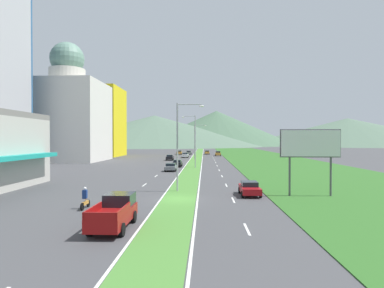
{
  "coord_description": "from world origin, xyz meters",
  "views": [
    {
      "loc": [
        2.41,
        -30.88,
        5.7
      ],
      "look_at": [
        -0.33,
        40.57,
        4.68
      ],
      "focal_mm": 30.76,
      "sensor_mm": 36.0,
      "label": 1
    }
  ],
  "objects": [
    {
      "name": "lane_dash_right_3",
      "position": [
        5.1,
        9.83,
        0.01
      ],
      "size": [
        0.16,
        2.8,
        0.01
      ],
      "primitive_type": "cube",
      "color": "silver",
      "rests_on": "ground_plane"
    },
    {
      "name": "pickup_truck_0",
      "position": [
        -3.39,
        -9.95,
        0.98
      ],
      "size": [
        2.18,
        5.4,
        2.0
      ],
      "rotation": [
        0.0,
        0.0,
        1.57
      ],
      "color": "maroon",
      "rests_on": "ground_plane"
    },
    {
      "name": "motorcycle_rider",
      "position": [
        -7.37,
        -4.42,
        0.75
      ],
      "size": [
        0.36,
        2.0,
        1.8
      ],
      "rotation": [
        0.0,
        0.0,
        1.57
      ],
      "color": "black",
      "rests_on": "ground_plane"
    },
    {
      "name": "lane_dash_left_6",
      "position": [
        -5.1,
        39.66,
        0.01
      ],
      "size": [
        0.16,
        2.8,
        0.01
      ],
      "primitive_type": "cube",
      "color": "silver",
      "rests_on": "ground_plane"
    },
    {
      "name": "lane_dash_right_2",
      "position": [
        5.1,
        -0.11,
        0.01
      ],
      "size": [
        0.16,
        2.8,
        0.01
      ],
      "primitive_type": "cube",
      "color": "silver",
      "rests_on": "ground_plane"
    },
    {
      "name": "lane_dash_right_4",
      "position": [
        5.1,
        19.78,
        0.01
      ],
      "size": [
        0.16,
        2.8,
        0.01
      ],
      "primitive_type": "cube",
      "color": "silver",
      "rests_on": "ground_plane"
    },
    {
      "name": "lane_dash_right_9",
      "position": [
        5.1,
        69.49,
        0.01
      ],
      "size": [
        0.16,
        2.8,
        0.01
      ],
      "primitive_type": "cube",
      "color": "silver",
      "rests_on": "ground_plane"
    },
    {
      "name": "car_5",
      "position": [
        6.99,
        2.61,
        0.72
      ],
      "size": [
        1.97,
        4.33,
        1.4
      ],
      "rotation": [
        0.0,
        0.0,
        -1.57
      ],
      "color": "maroon",
      "rests_on": "ground_plane"
    },
    {
      "name": "grass_median",
      "position": [
        0.0,
        60.0,
        0.03
      ],
      "size": [
        3.2,
        240.0,
        0.06
      ],
      "primitive_type": "cube",
      "color": "#477F33",
      "rests_on": "ground_plane"
    },
    {
      "name": "domed_building",
      "position": [
        -33.96,
        55.0,
        12.2
      ],
      "size": [
        18.77,
        18.77,
        31.36
      ],
      "color": "silver",
      "rests_on": "ground_plane"
    },
    {
      "name": "street_lamp_near",
      "position": [
        -0.24,
        4.79,
        5.53
      ],
      "size": [
        3.0,
        0.28,
        9.64
      ],
      "color": "#99999E",
      "rests_on": "ground_plane"
    },
    {
      "name": "street_lamp_mid",
      "position": [
        0.28,
        34.51,
        5.93
      ],
      "size": [
        2.81,
        0.41,
        10.45
      ],
      "color": "#99999E",
      "rests_on": "ground_plane"
    },
    {
      "name": "car_3",
      "position": [
        -7.02,
        90.85,
        0.81
      ],
      "size": [
        1.99,
        4.73,
        1.58
      ],
      "rotation": [
        0.0,
        0.0,
        1.57
      ],
      "color": "#C6842D",
      "rests_on": "ground_plane"
    },
    {
      "name": "lane_dash_right_1",
      "position": [
        5.1,
        -10.06,
        0.01
      ],
      "size": [
        0.16,
        2.8,
        0.01
      ],
      "primitive_type": "cube",
      "color": "silver",
      "rests_on": "ground_plane"
    },
    {
      "name": "car_0",
      "position": [
        -3.64,
        27.74,
        0.73
      ],
      "size": [
        2.03,
        4.25,
        1.42
      ],
      "rotation": [
        0.0,
        0.0,
        1.57
      ],
      "color": "slate",
      "rests_on": "ground_plane"
    },
    {
      "name": "lane_dash_right_6",
      "position": [
        5.1,
        39.66,
        0.01
      ],
      "size": [
        0.16,
        2.8,
        0.01
      ],
      "primitive_type": "cube",
      "color": "silver",
      "rests_on": "ground_plane"
    },
    {
      "name": "edge_line_median_left",
      "position": [
        -1.75,
        60.0,
        0.01
      ],
      "size": [
        0.16,
        240.0,
        0.01
      ],
      "primitive_type": "cube",
      "color": "silver",
      "rests_on": "ground_plane"
    },
    {
      "name": "car_6",
      "position": [
        7.01,
        82.12,
        0.81
      ],
      "size": [
        1.92,
        4.16,
        1.63
      ],
      "rotation": [
        0.0,
        0.0,
        -1.57
      ],
      "color": "#C6842D",
      "rests_on": "ground_plane"
    },
    {
      "name": "lane_dash_right_5",
      "position": [
        5.1,
        29.72,
        0.01
      ],
      "size": [
        0.16,
        2.8,
        0.01
      ],
      "primitive_type": "cube",
      "color": "silver",
      "rests_on": "ground_plane"
    },
    {
      "name": "lane_dash_left_7",
      "position": [
        -5.1,
        49.61,
        0.01
      ],
      "size": [
        0.16,
        2.8,
        0.01
      ],
      "primitive_type": "cube",
      "color": "silver",
      "rests_on": "ground_plane"
    },
    {
      "name": "edge_line_median_right",
      "position": [
        1.75,
        60.0,
        0.01
      ],
      "size": [
        0.16,
        240.0,
        0.01
      ],
      "primitive_type": "cube",
      "color": "silver",
      "rests_on": "ground_plane"
    },
    {
      "name": "billboard_roadside",
      "position": [
        12.93,
        2.15,
        5.04
      ],
      "size": [
        5.98,
        0.28,
        6.71
      ],
      "color": "#4C4C51",
      "rests_on": "ground_plane"
    },
    {
      "name": "midrise_colored",
      "position": [
        -34.51,
        78.77,
        11.51
      ],
      "size": [
        17.29,
        17.29,
        23.03
      ],
      "primitive_type": "cube",
      "color": "yellow",
      "rests_on": "ground_plane"
    },
    {
      "name": "lane_dash_left_9",
      "position": [
        -5.1,
        69.49,
        0.01
      ],
      "size": [
        0.16,
        2.8,
        0.01
      ],
      "primitive_type": "cube",
      "color": "silver",
      "rests_on": "ground_plane"
    },
    {
      "name": "lane_dash_left_4",
      "position": [
        -5.1,
        19.78,
        0.01
      ],
      "size": [
        0.16,
        2.8,
        0.01
      ],
      "primitive_type": "cube",
      "color": "silver",
      "rests_on": "ground_plane"
    },
    {
      "name": "car_7",
      "position": [
        -3.47,
        91.8,
        0.76
      ],
      "size": [
        1.9,
        4.58,
        1.46
      ],
      "rotation": [
        0.0,
        0.0,
        1.57
      ],
      "color": "slate",
      "rests_on": "ground_plane"
    },
    {
      "name": "street_lamp_far",
      "position": [
        -0.11,
        64.27,
        5.76
      ],
      "size": [
        3.48,
        0.37,
        9.98
      ],
      "color": "#99999E",
      "rests_on": "ground_plane"
    },
    {
      "name": "hill_far_center",
      "position": [
        13.54,
        278.87,
        16.23
      ],
      "size": [
        145.16,
        145.16,
        32.47
      ],
      "primitive_type": "cone",
      "color": "#47664C",
      "rests_on": "ground_plane"
    },
    {
      "name": "hill_far_left",
      "position": [
        -41.56,
        254.71,
        13.28
      ],
      "size": [
        194.08,
        194.08,
        26.56
      ],
      "primitive_type": "cone",
      "color": "#516B56",
      "rests_on": "ground_plane"
    },
    {
      "name": "lane_dash_left_1",
      "position": [
        -5.1,
        -10.06,
        0.01
      ],
      "size": [
        0.16,
        2.8,
        0.01
      ],
      "primitive_type": "cube",
      "color": "silver",
      "rests_on": "ground_plane"
    },
    {
      "name": "car_2",
      "position": [
        -7.02,
        57.66,
        0.78
      ],
      "size": [
        1.89,
        4.12,
        1.52
      ],
      "rotation": [
        0.0,
        0.0,
        1.57
      ],
      "color": "black",
      "rests_on": "ground_plane"
    },
    {
      "name": "car_4",
      "position": [
        -3.6,
        71.1,
        0.79
      ],
      "size": [
        1.96,
        4.62,
        1.53
      ],
      "rotation": [
        0.0,
        0.0,
        1.57
      ],
      "color": "silver",
      "rests_on": "ground_plane"
    },
    {
      "name": "lane_dash_right_10",
      "position": [
        5.1,
        79.44,
        0.01
      ],
      "size": [
        0.16,
        2.8,
        0.01
      ],
      "primitive_type": "cube",
      "color": "silver",
      "rests_on": "ground_plane"
    },
    {
      "name": "car_1",
      "position": [
        -3.23,
        37.1,
        0.76
      ],
      "size": [
        1.87,
        4.57,
        1.46
      ],
      "rotation": [
        0.0,
        0.0,
        1.57
      ],
      "color": "black",
      "rests_on": "ground_plane"
    },
    {
      "name": "lane_dash_left_10",
      "position": [
        -5.1,
        79.44,
        0.01
      ],
      "size": [
        0.16,
        2.8,
        0.01
      ],
      "primitive_type": "cube",
      "color": "silver",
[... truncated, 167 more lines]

